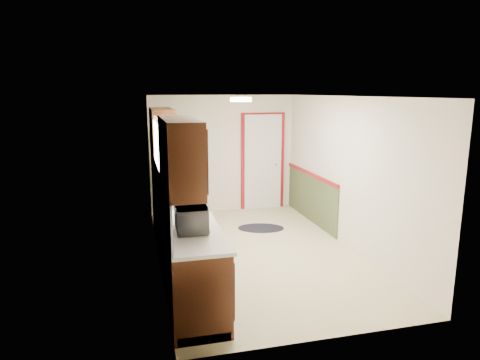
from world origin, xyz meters
TOP-DOWN VIEW (x-y plane):
  - room_shell at (0.00, 0.00)m, footprint 3.20×5.20m
  - kitchen_run at (-1.24, -0.29)m, footprint 0.63×4.00m
  - back_wall_trim at (0.99, 2.21)m, footprint 1.12×2.30m
  - ceiling_fixture at (-0.30, -0.20)m, footprint 0.30×0.30m
  - microwave at (-1.20, -1.51)m, footprint 0.29×0.52m
  - refrigerator at (-1.02, 1.75)m, footprint 0.77×0.77m
  - rug at (0.41, 1.09)m, footprint 0.95×0.74m
  - cooktop at (-1.19, 1.40)m, footprint 0.55×0.66m

SIDE VIEW (x-z plane):
  - rug at x=0.41m, z-range 0.00..0.01m
  - kitchen_run at x=-1.24m, z-range -0.29..1.91m
  - back_wall_trim at x=0.99m, z-range -0.15..1.93m
  - refrigerator at x=-1.02m, z-range 0.00..1.82m
  - cooktop at x=-1.19m, z-range 0.94..0.96m
  - microwave at x=-1.20m, z-range 0.94..1.29m
  - room_shell at x=0.00m, z-range -0.06..2.46m
  - ceiling_fixture at x=-0.30m, z-range 2.33..2.39m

